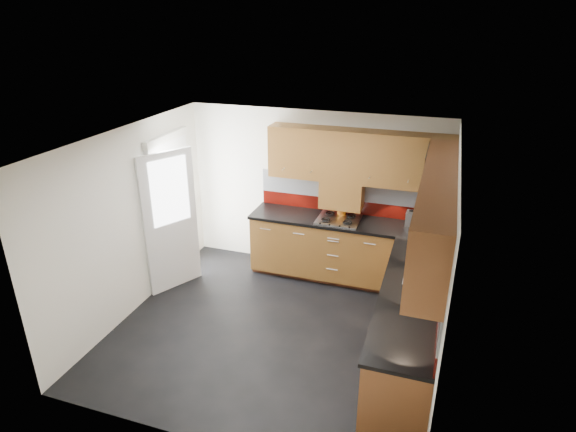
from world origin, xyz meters
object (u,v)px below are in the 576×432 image
(gas_hob, at_px, (338,219))
(food_processor, at_px, (421,242))
(utensil_pot, at_px, (342,209))
(toaster, at_px, (416,219))

(gas_hob, bearing_deg, food_processor, -28.90)
(utensil_pot, relative_size, toaster, 1.61)
(gas_hob, height_order, toaster, toaster)
(gas_hob, bearing_deg, toaster, 8.52)
(gas_hob, relative_size, toaster, 2.06)
(gas_hob, xyz_separation_m, toaster, (1.05, 0.16, 0.08))
(gas_hob, distance_m, toaster, 1.06)
(gas_hob, relative_size, food_processor, 1.99)
(gas_hob, height_order, utensil_pot, utensil_pot)
(food_processor, bearing_deg, utensil_pot, 144.42)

